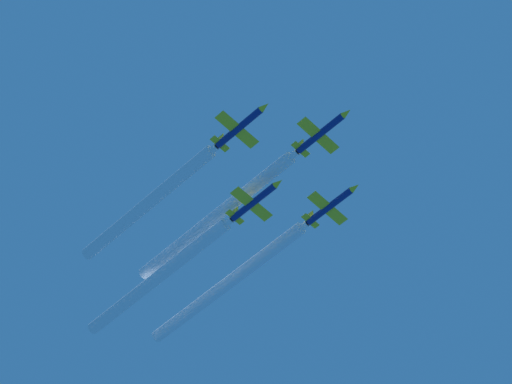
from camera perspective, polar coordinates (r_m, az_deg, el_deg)
name	(u,v)px	position (r m, az deg, el deg)	size (l,w,h in m)	color
jet_lead	(322,132)	(175.70, 3.54, 3.21)	(8.29, 12.07, 2.90)	navy
jet_left_wingman	(331,205)	(182.20, 4.04, -0.71)	(8.29, 12.07, 2.90)	navy
jet_right_wingman	(241,126)	(172.75, -0.83, 3.53)	(8.29, 12.07, 2.90)	navy
jet_slot	(255,201)	(178.59, -0.05, -0.49)	(8.29, 12.07, 2.90)	navy
smoke_trail_lead	(217,216)	(185.24, -2.09, -1.27)	(2.23, 38.09, 2.23)	white
smoke_trail_left_wingman	(229,282)	(192.54, -1.47, -4.85)	(2.23, 38.44, 2.23)	white
smoke_trail_right_wingman	(149,202)	(182.21, -5.72, -0.56)	(2.23, 32.70, 2.23)	white
smoke_trail_slot	(159,276)	(189.54, -5.19, -4.51)	(2.23, 36.18, 2.23)	white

